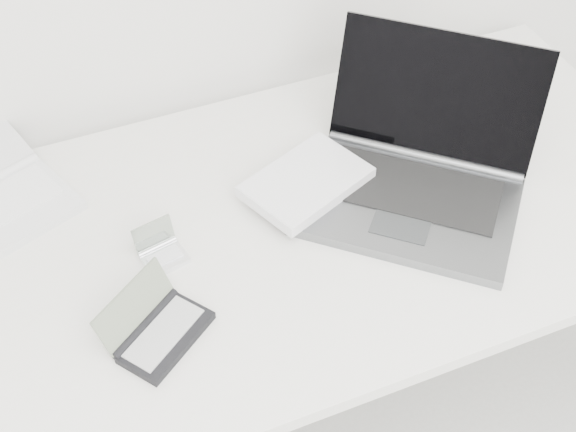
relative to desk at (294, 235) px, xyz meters
name	(u,v)px	position (x,y,z in m)	size (l,w,h in m)	color
desk	(294,235)	(0.00, 0.00, 0.00)	(1.60, 0.80, 0.73)	white
laptop_large	(395,175)	(0.21, 0.00, 0.09)	(0.62, 0.56, 0.27)	slate
pda_silver	(161,252)	(-0.26, 0.01, 0.06)	(0.09, 0.09, 0.07)	white
palmtop_charcoal	(157,329)	(-0.32, -0.16, 0.06)	(0.21, 0.20, 0.09)	black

